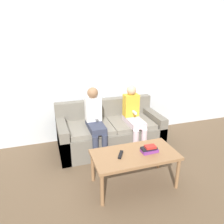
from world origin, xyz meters
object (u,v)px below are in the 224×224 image
at_px(tv_remote, 121,155).
at_px(couch, 110,132).
at_px(person_left, 95,120).
at_px(coffee_table, 135,157).
at_px(person_right, 134,116).

bearing_deg(tv_remote, couch, 109.72).
bearing_deg(person_left, couch, 32.68).
height_order(coffee_table, person_left, person_left).
xyz_separation_m(couch, person_left, (-0.29, -0.18, 0.33)).
distance_m(person_right, tv_remote, 1.01).
xyz_separation_m(coffee_table, tv_remote, (-0.18, 0.01, 0.06)).
distance_m(coffee_table, tv_remote, 0.19).
relative_size(couch, tv_remote, 10.19).
relative_size(couch, person_right, 1.61).
bearing_deg(couch, tv_remote, -99.92).
height_order(couch, coffee_table, couch).
distance_m(couch, coffee_table, 1.06).
height_order(couch, tv_remote, couch).
distance_m(person_left, tv_remote, 0.87).
xyz_separation_m(couch, tv_remote, (-0.18, -1.04, 0.20)).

